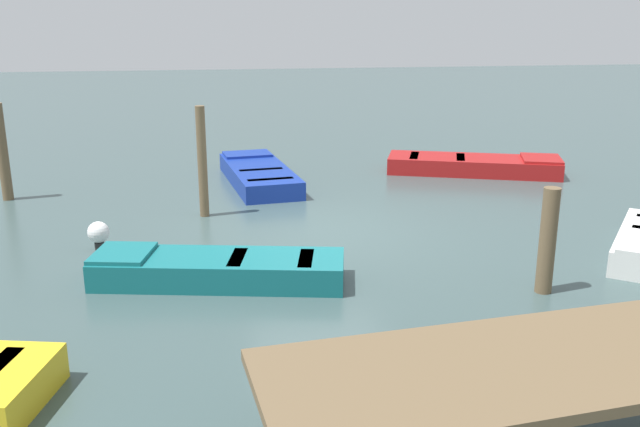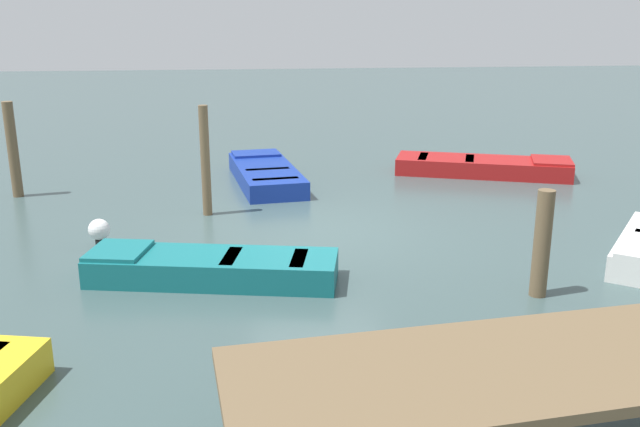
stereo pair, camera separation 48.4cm
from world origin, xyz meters
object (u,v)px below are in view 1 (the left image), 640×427
at_px(rowboat_red, 475,165).
at_px(mooring_piling_far_right, 202,162).
at_px(rowboat_teal, 217,268).
at_px(mooring_piling_center, 548,241).
at_px(mooring_piling_mid_right, 2,152).
at_px(marker_buoy, 98,233).
at_px(dock_segment, 588,362).
at_px(rowboat_blue, 259,174).

bearing_deg(rowboat_red, mooring_piling_far_right, -137.60).
distance_m(rowboat_red, mooring_piling_far_right, 7.23).
bearing_deg(rowboat_teal, mooring_piling_far_right, -75.36).
distance_m(mooring_piling_center, mooring_piling_mid_right, 11.06).
bearing_deg(marker_buoy, mooring_piling_mid_right, -57.27).
bearing_deg(mooring_piling_far_right, mooring_piling_mid_right, -25.44).
xyz_separation_m(dock_segment, mooring_piling_mid_right, (7.42, -10.09, 0.18)).
bearing_deg(rowboat_red, dock_segment, -86.97).
height_order(mooring_piling_center, marker_buoy, mooring_piling_center).
bearing_deg(mooring_piling_mid_right, marker_buoy, 122.73).
height_order(rowboat_blue, mooring_piling_mid_right, mooring_piling_mid_right).
bearing_deg(mooring_piling_far_right, dock_segment, 112.10).
xyz_separation_m(dock_segment, mooring_piling_center, (-1.41, -3.43, -0.08)).
distance_m(dock_segment, mooring_piling_far_right, 8.77).
height_order(mooring_piling_center, mooring_piling_mid_right, mooring_piling_mid_right).
height_order(rowboat_blue, rowboat_red, same).
bearing_deg(mooring_piling_mid_right, rowboat_blue, -173.81).
relative_size(rowboat_blue, marker_buoy, 7.90).
height_order(rowboat_teal, mooring_piling_far_right, mooring_piling_far_right).
height_order(dock_segment, marker_buoy, dock_segment).
xyz_separation_m(rowboat_red, mooring_piling_far_right, (6.65, 2.71, 0.86)).
relative_size(mooring_piling_center, mooring_piling_mid_right, 0.74).
height_order(rowboat_teal, mooring_piling_mid_right, mooring_piling_mid_right).
relative_size(rowboat_blue, rowboat_red, 0.87).
distance_m(mooring_piling_mid_right, marker_buoy, 4.44).
relative_size(rowboat_teal, rowboat_red, 0.87).
relative_size(dock_segment, marker_buoy, 12.51).
distance_m(rowboat_teal, marker_buoy, 2.65).
xyz_separation_m(dock_segment, rowboat_teal, (3.14, -4.57, -0.63)).
xyz_separation_m(rowboat_teal, marker_buoy, (1.91, -1.83, 0.07)).
bearing_deg(rowboat_red, rowboat_teal, -115.79).
relative_size(mooring_piling_center, mooring_piling_far_right, 0.71).
relative_size(dock_segment, mooring_piling_far_right, 2.79).
distance_m(rowboat_red, mooring_piling_mid_right, 10.83).
xyz_separation_m(mooring_piling_far_right, mooring_piling_mid_right, (4.12, -1.96, -0.05)).
height_order(mooring_piling_far_right, marker_buoy, mooring_piling_far_right).
bearing_deg(mooring_piling_mid_right, dock_segment, 126.35).
xyz_separation_m(mooring_piling_mid_right, marker_buoy, (-2.37, 3.69, -0.74)).
xyz_separation_m(mooring_piling_center, marker_buoy, (6.46, -2.97, -0.48)).
bearing_deg(marker_buoy, mooring_piling_center, 155.32).
distance_m(rowboat_teal, mooring_piling_far_right, 3.66).
relative_size(rowboat_red, mooring_piling_mid_right, 2.12).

